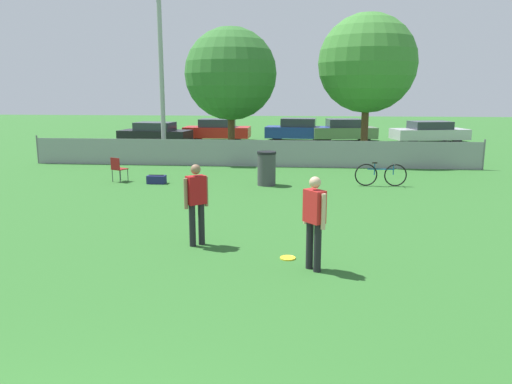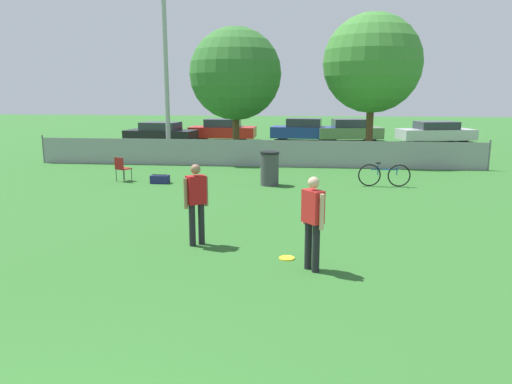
% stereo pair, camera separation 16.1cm
% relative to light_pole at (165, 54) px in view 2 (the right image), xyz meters
% --- Properties ---
extents(fence_backline, '(18.60, 0.07, 1.21)m').
position_rel_light_pole_xyz_m(fence_backline, '(3.94, -0.91, -4.04)').
color(fence_backline, gray).
rests_on(fence_backline, ground_plane).
extents(light_pole, '(0.90, 0.36, 7.70)m').
position_rel_light_pole_xyz_m(light_pole, '(0.00, 0.00, 0.00)').
color(light_pole, '#9E9EA3').
rests_on(light_pole, ground_plane).
extents(tree_near_pole, '(4.21, 4.21, 5.95)m').
position_rel_light_pole_xyz_m(tree_near_pole, '(2.70, 1.92, -0.76)').
color(tree_near_pole, brown).
rests_on(tree_near_pole, ground_plane).
extents(tree_far_right, '(4.28, 4.28, 6.40)m').
position_rel_light_pole_xyz_m(tree_far_right, '(8.80, 1.45, -0.34)').
color(tree_far_right, brown).
rests_on(tree_far_right, ground_plane).
extents(player_thrower_red, '(0.41, 0.42, 1.67)m').
position_rel_light_pole_xyz_m(player_thrower_red, '(6.31, -12.93, -3.64)').
color(player_thrower_red, black).
rests_on(player_thrower_red, ground_plane).
extents(player_defender_red, '(0.43, 0.40, 1.67)m').
position_rel_light_pole_xyz_m(player_defender_red, '(3.99, -11.72, -3.64)').
color(player_defender_red, black).
rests_on(player_defender_red, ground_plane).
extents(frisbee_disc, '(0.29, 0.29, 0.03)m').
position_rel_light_pole_xyz_m(frisbee_disc, '(5.85, -12.38, -4.58)').
color(frisbee_disc, yellow).
rests_on(frisbee_disc, ground_plane).
extents(folding_chair_sideline, '(0.55, 0.55, 0.85)m').
position_rel_light_pole_xyz_m(folding_chair_sideline, '(-0.24, -4.91, -4.10)').
color(folding_chair_sideline, '#333338').
rests_on(folding_chair_sideline, ground_plane).
extents(bicycle_sideline, '(1.70, 0.44, 0.79)m').
position_rel_light_pole_xyz_m(bicycle_sideline, '(8.65, -4.82, -4.21)').
color(bicycle_sideline, black).
rests_on(bicycle_sideline, ground_plane).
extents(trash_bin, '(0.63, 0.63, 1.12)m').
position_rel_light_pole_xyz_m(trash_bin, '(4.89, -5.01, -4.03)').
color(trash_bin, '#3F3F44').
rests_on(trash_bin, ground_plane).
extents(gear_bag_sideline, '(0.61, 0.34, 0.30)m').
position_rel_light_pole_xyz_m(gear_bag_sideline, '(1.16, -5.08, -4.46)').
color(gear_bag_sideline, navy).
rests_on(gear_bag_sideline, ground_plane).
extents(parked_car_dark, '(4.26, 2.19, 1.28)m').
position_rel_light_pole_xyz_m(parked_car_dark, '(-2.61, 7.33, -3.97)').
color(parked_car_dark, black).
rests_on(parked_car_dark, ground_plane).
extents(parked_car_red, '(4.08, 1.85, 1.35)m').
position_rel_light_pole_xyz_m(parked_car_red, '(0.67, 9.75, -3.93)').
color(parked_car_red, black).
rests_on(parked_car_red, ground_plane).
extents(parked_car_blue, '(4.17, 1.98, 1.40)m').
position_rel_light_pole_xyz_m(parked_car_blue, '(5.75, 10.18, -3.92)').
color(parked_car_blue, black).
rests_on(parked_car_blue, ground_plane).
extents(parked_car_olive, '(4.11, 2.24, 1.37)m').
position_rel_light_pole_xyz_m(parked_car_olive, '(8.54, 10.12, -3.93)').
color(parked_car_olive, black).
rests_on(parked_car_olive, ground_plane).
extents(parked_car_silver, '(4.72, 2.72, 1.27)m').
position_rel_light_pole_xyz_m(parked_car_silver, '(13.70, 9.99, -3.97)').
color(parked_car_silver, black).
rests_on(parked_car_silver, ground_plane).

